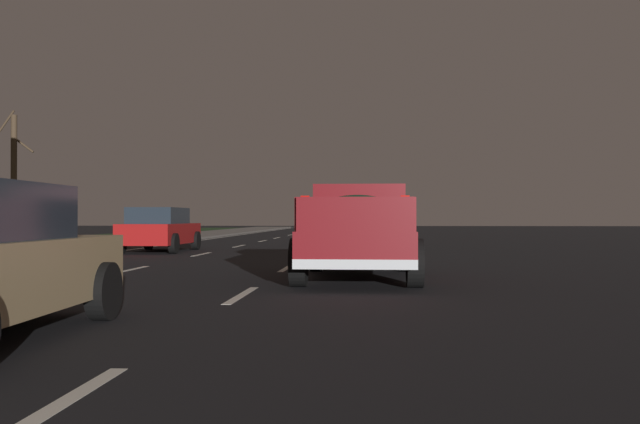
% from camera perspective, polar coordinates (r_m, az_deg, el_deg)
% --- Properties ---
extents(ground, '(144.00, 144.00, 0.00)m').
position_cam_1_polar(ground, '(27.53, -3.69, -2.93)').
color(ground, black).
extents(sidewalk_shoulder, '(108.00, 4.00, 0.12)m').
position_cam_1_polar(sidewalk_shoulder, '(29.48, -18.21, -2.63)').
color(sidewalk_shoulder, slate).
rests_on(sidewalk_shoulder, ground).
extents(lane_markings, '(108.00, 7.04, 0.01)m').
position_cam_1_polar(lane_markings, '(31.09, -8.58, -2.63)').
color(lane_markings, silver).
rests_on(lane_markings, ground).
extents(pickup_truck, '(5.43, 2.30, 1.87)m').
position_cam_1_polar(pickup_truck, '(14.06, 3.14, -1.33)').
color(pickup_truck, maroon).
rests_on(pickup_truck, ground).
extents(sedan_red, '(4.40, 2.03, 1.54)m').
position_cam_1_polar(sedan_red, '(25.54, -12.73, -1.35)').
color(sedan_red, maroon).
rests_on(sedan_red, ground).
extents(sedan_green, '(4.43, 2.07, 1.54)m').
position_cam_1_polar(sedan_green, '(29.08, 3.20, -1.25)').
color(sedan_green, '#14592D').
rests_on(sedan_green, ground).
extents(bare_tree_far, '(0.67, 1.62, 6.18)m').
position_cam_1_polar(bare_tree_far, '(35.81, -23.37, 2.67)').
color(bare_tree_far, '#423323').
rests_on(bare_tree_far, ground).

